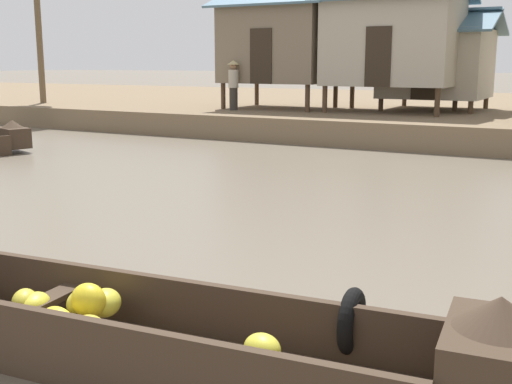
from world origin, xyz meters
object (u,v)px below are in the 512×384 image
at_px(stilt_house_mid_right, 437,62).
at_px(vendor_person, 233,83).
at_px(stilt_house_mid_left, 393,40).
at_px(stilt_house_left, 280,42).
at_px(banana_boat, 134,325).

distance_m(stilt_house_mid_right, vendor_person, 6.93).
bearing_deg(stilt_house_mid_left, stilt_house_mid_right, 61.24).
height_order(stilt_house_mid_left, stilt_house_mid_right, stilt_house_mid_left).
bearing_deg(stilt_house_mid_right, stilt_house_left, -159.30).
xyz_separation_m(banana_boat, stilt_house_mid_right, (-2.22, 18.80, 2.00)).
height_order(stilt_house_left, vendor_person, stilt_house_left).
distance_m(stilt_house_left, vendor_person, 2.32).
height_order(stilt_house_left, stilt_house_mid_right, stilt_house_left).
bearing_deg(stilt_house_mid_right, vendor_person, -149.44).
relative_size(banana_boat, stilt_house_mid_right, 1.45).
bearing_deg(stilt_house_left, vendor_person, -120.38).
xyz_separation_m(stilt_house_mid_right, vendor_person, (-5.94, -3.51, -0.69)).
bearing_deg(vendor_person, banana_boat, -61.92).
relative_size(stilt_house_mid_left, vendor_person, 2.82).
bearing_deg(banana_boat, vendor_person, 118.08).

